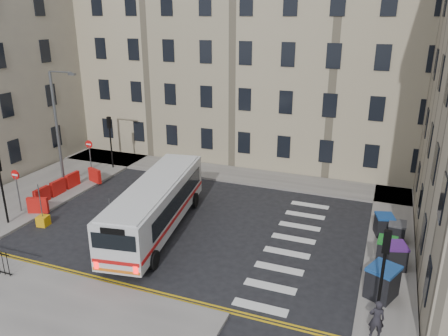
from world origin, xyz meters
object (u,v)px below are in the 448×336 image
Objects in this scene: wheelie_bin_b at (395,255)px; bollard_yellow at (43,221)px; wheelie_bin_e at (384,225)px; pedestrian at (377,319)px; wheelie_bin_c at (387,250)px; wheelie_bin_d at (396,232)px; streetlamp at (57,128)px; bus at (156,204)px; bollard_chevron at (113,238)px; wheelie_bin_a at (382,282)px.

bollard_yellow is at bearing 169.81° from wheelie_bin_b.
pedestrian is at bearing -104.93° from wheelie_bin_e.
wheelie_bin_b is 0.64m from wheelie_bin_c.
streetlamp is at bearing -178.07° from wheelie_bin_d.
bollard_yellow is at bearing -20.67° from pedestrian.
bus reaches higher than wheelie_bin_e.
streetlamp is 13.57× the size of bollard_chevron.
pedestrian reaches higher than wheelie_bin_c.
bollard_chevron is at bearing -135.42° from bus.
pedestrian is (21.60, -8.30, -3.39)m from streetlamp.
bus is 12.67m from wheelie_bin_b.
bollard_chevron is at bearing -163.19° from wheelie_bin_c.
pedestrian is at bearing -9.10° from bollard_yellow.
streetlamp is at bearing 119.39° from bollard_yellow.
wheelie_bin_a reaches higher than wheelie_bin_e.
streetlamp reaches higher than bus.
wheelie_bin_d is 0.89× the size of wheelie_bin_e.
pedestrian is 2.67× the size of bollard_yellow.
wheelie_bin_d is 0.70× the size of pedestrian.
wheelie_bin_c is at bearing -103.37° from pedestrian.
pedestrian is (-0.57, -5.44, 0.19)m from wheelie_bin_b.
streetlamp is 5.08× the size of pedestrian.
bus is at bearing -166.14° from wheelie_bin_a.
streetlamp is at bearing 150.71° from bus.
streetlamp is 10.57m from bollard_chevron.
bus is 8.11× the size of wheelie_bin_b.
wheelie_bin_b is 1.19× the size of wheelie_bin_d.
wheelie_bin_b is 2.24× the size of bollard_yellow.
wheelie_bin_b is at bearing -107.56° from pedestrian.
wheelie_bin_a is 18.71m from bollard_yellow.
wheelie_bin_e is (-0.61, 3.28, -0.03)m from wheelie_bin_b.
pedestrian is at bearing -88.24° from wheelie_bin_c.
wheelie_bin_a reaches higher than bollard_yellow.
wheelie_bin_a is 1.03× the size of pedestrian.
bollard_yellow is (-18.60, 2.98, -0.65)m from pedestrian.
wheelie_bin_d is (0.05, 2.66, -0.05)m from wheelie_bin_b.
wheelie_bin_d is 0.90m from wheelie_bin_e.
bus is at bearing -177.21° from wheelie_bin_e.
bollard_chevron is (-13.78, -3.25, -0.43)m from wheelie_bin_c.
bollard_chevron is at bearing -22.79° from pedestrian.
pedestrian is (-0.19, -5.94, 0.22)m from wheelie_bin_c.
bollard_chevron is (-14.17, -2.74, -0.47)m from wheelie_bin_b.
wheelie_bin_d is at bearing 14.92° from bollard_yellow.
wheelie_bin_b is at bearing -7.37° from streetlamp.
wheelie_bin_e is (-0.66, 0.62, 0.02)m from wheelie_bin_d.
streetlamp is 4.95× the size of wheelie_bin_a.
bollard_chevron is at bearing 173.44° from wheelie_bin_b.
bus reaches higher than bollard_yellow.
pedestrian is (0.04, -8.71, 0.21)m from wheelie_bin_e.
wheelie_bin_c is at bearing -100.49° from wheelie_bin_e.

